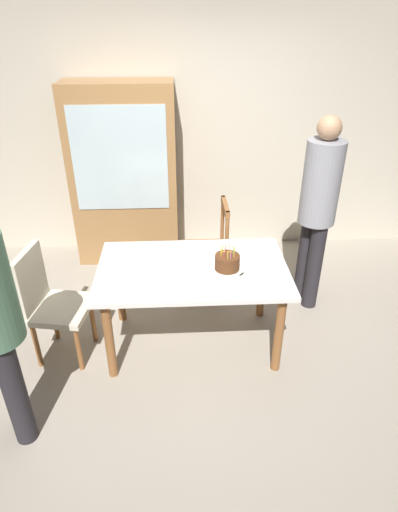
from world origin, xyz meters
name	(u,v)px	position (x,y,z in m)	size (l,w,h in m)	color
ground	(193,341)	(0.00, 0.00, 0.00)	(6.40, 6.40, 0.00)	#9E9384
back_wall	(186,135)	(0.00, 1.85, 1.30)	(6.40, 0.10, 2.60)	beige
dining_table	(193,278)	(0.00, 0.00, 0.65)	(1.48, 0.90, 0.75)	white
birthday_cake	(227,263)	(0.26, -0.05, 0.81)	(0.28, 0.28, 0.19)	silver
plate_near_celebrant	(138,283)	(-0.41, -0.20, 0.76)	(0.22, 0.22, 0.01)	white
plate_far_side	(183,254)	(-0.07, 0.20, 0.76)	(0.22, 0.22, 0.01)	white
plate_near_guest	(253,279)	(0.44, -0.20, 0.76)	(0.22, 0.22, 0.01)	white
fork_near_celebrant	(116,285)	(-0.57, -0.22, 0.75)	(0.18, 0.02, 0.01)	silver
fork_far_side	(163,255)	(-0.23, 0.20, 0.75)	(0.18, 0.02, 0.01)	silver
chair_spindle_back	(206,251)	(0.16, 0.77, 0.46)	(0.44, 0.44, 0.95)	brown
chair_upholstered	(48,300)	(-1.13, -0.07, 0.53)	(0.51, 0.51, 0.95)	beige
person_guest	(318,205)	(1.11, 0.54, 1.02)	(0.32, 0.32, 1.78)	#262328
china_cabinet	(124,176)	(-0.66, 1.56, 0.95)	(1.10, 0.45, 1.90)	#9E7042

